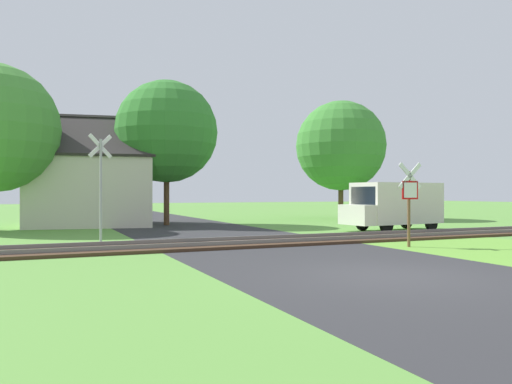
# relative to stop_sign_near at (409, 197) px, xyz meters

# --- Properties ---
(ground_plane) EXTENTS (160.00, 160.00, 0.00)m
(ground_plane) POSITION_rel_stop_sign_near_xyz_m (-4.26, -4.35, -1.63)
(ground_plane) COLOR #5B933D
(road_asphalt) EXTENTS (7.00, 80.00, 0.01)m
(road_asphalt) POSITION_rel_stop_sign_near_xyz_m (-4.26, -2.35, -1.62)
(road_asphalt) COLOR #2D2D30
(road_asphalt) RESTS_ON ground
(rail_track) EXTENTS (60.00, 2.60, 0.22)m
(rail_track) POSITION_rel_stop_sign_near_xyz_m (-4.26, 2.88, -1.57)
(rail_track) COLOR #422D1E
(rail_track) RESTS_ON ground
(stop_sign_near) EXTENTS (0.88, 0.16, 2.76)m
(stop_sign_near) POSITION_rel_stop_sign_near_xyz_m (0.00, 0.00, 0.00)
(stop_sign_near) COLOR brown
(stop_sign_near) RESTS_ON ground
(crossing_sign_far) EXTENTS (0.86, 0.23, 3.90)m
(crossing_sign_far) POSITION_rel_stop_sign_near_xyz_m (-9.02, 5.82, 0.61)
(crossing_sign_far) COLOR #9E9EA5
(crossing_sign_far) RESTS_ON ground
(house) EXTENTS (7.49, 7.26, 6.03)m
(house) POSITION_rel_stop_sign_near_xyz_m (-8.32, 15.66, 0.42)
(house) COLOR beige
(house) RESTS_ON ground
(tree_center) EXTENTS (5.61, 5.61, 7.95)m
(tree_center) POSITION_rel_stop_sign_near_xyz_m (-4.61, 14.18, 3.51)
(tree_center) COLOR #513823
(tree_center) RESTS_ON ground
(tree_far) EXTENTS (6.15, 6.15, 8.08)m
(tree_far) POSITION_rel_stop_sign_near_xyz_m (7.96, 16.09, 3.38)
(tree_far) COLOR #513823
(tree_far) RESTS_ON ground
(mail_truck) EXTENTS (5.06, 2.34, 2.24)m
(mail_truck) POSITION_rel_stop_sign_near_xyz_m (4.21, 5.91, -0.39)
(mail_truck) COLOR silver
(mail_truck) RESTS_ON ground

